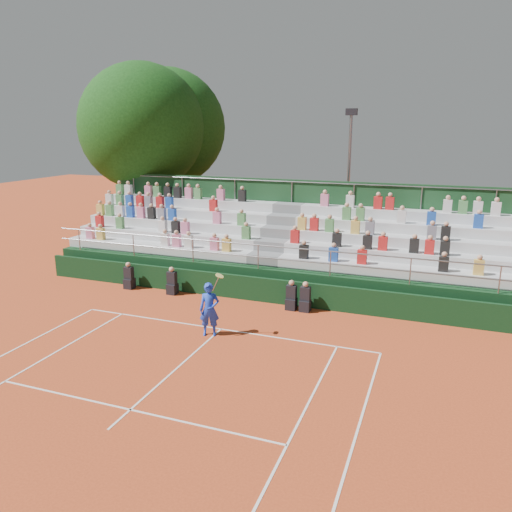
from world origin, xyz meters
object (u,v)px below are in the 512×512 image
at_px(tennis_player, 209,309).
at_px(tree_east, 168,128).
at_px(tree_west, 142,127).
at_px(floodlight_mast, 349,171).

bearing_deg(tennis_player, tree_east, 124.19).
height_order(tennis_player, tree_west, tree_west).
bearing_deg(tree_west, tennis_player, -49.69).
bearing_deg(tree_east, tree_west, -96.24).
xyz_separation_m(tennis_player, tree_west, (-9.57, 11.28, 5.90)).
height_order(tennis_player, tree_east, tree_east).
bearing_deg(tree_west, tree_east, 83.76).
height_order(tree_east, floodlight_mast, tree_east).
height_order(tree_west, tree_east, tree_west).
distance_m(tree_east, floodlight_mast, 11.73).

